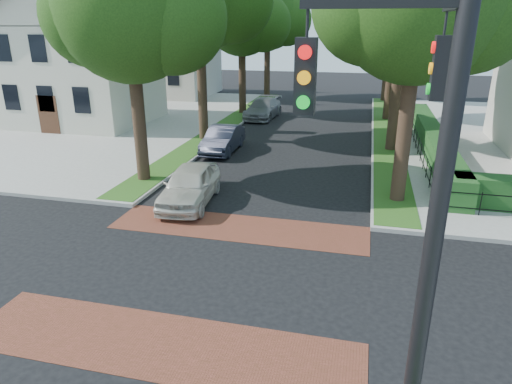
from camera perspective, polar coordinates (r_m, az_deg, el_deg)
ground at (r=13.35m, az=-5.97°, el=-10.06°), size 120.00×120.00×0.00m
sidewalk_nw at (r=38.56m, az=-24.55°, el=8.50°), size 30.00×30.00×0.15m
crosswalk_far at (r=16.05m, az=-2.20°, el=-4.48°), size 9.00×2.20×0.01m
crosswalk_near at (r=10.92m, az=-11.79°, el=-18.16°), size 9.00×2.20×0.01m
grass_strip_ne at (r=30.66m, az=15.98°, el=7.10°), size 1.60×29.80×0.02m
grass_strip_nw at (r=32.05m, az=-3.83°, el=8.37°), size 1.60×29.80×0.02m
tree_right_far at (r=35.08m, az=17.22°, el=19.70°), size 7.25×6.23×9.74m
tree_right_back at (r=44.08m, az=16.71°, el=20.15°), size 7.50×6.45×10.20m
tree_left_near at (r=20.37m, az=-14.98°, el=21.16°), size 7.50×6.45×10.20m
tree_left_far at (r=36.29m, az=-1.55°, el=20.85°), size 7.00×6.02×9.86m
tree_left_back at (r=45.06m, az=1.65°, el=21.09°), size 7.75×6.66×10.44m
hedge_main_road at (r=26.75m, az=21.26°, el=5.96°), size 1.00×18.00×1.20m
fence_main_road at (r=26.69m, az=19.52°, el=5.82°), size 0.06×18.00×0.90m
house_left_near at (r=34.84m, az=-21.35°, el=16.16°), size 10.00×9.00×10.14m
house_left_far at (r=47.08m, az=-11.44°, el=17.80°), size 10.00×9.00×10.14m
traffic_signal at (r=6.77m, az=20.27°, el=1.74°), size 2.17×2.00×8.00m
parked_car_front at (r=18.18m, az=-8.28°, el=0.88°), size 2.20×4.58×1.51m
parked_car_middle at (r=25.55m, az=-4.18°, el=6.59°), size 1.59×4.35×1.42m
parked_car_rear at (r=35.09m, az=0.87°, el=10.40°), size 2.30×5.13×1.46m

